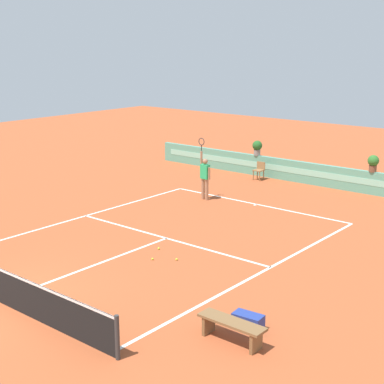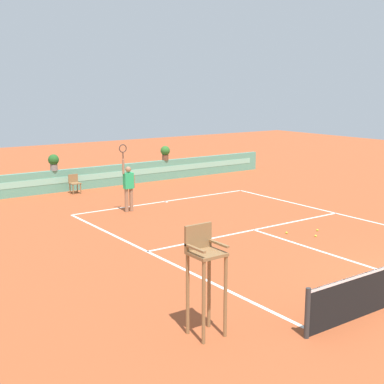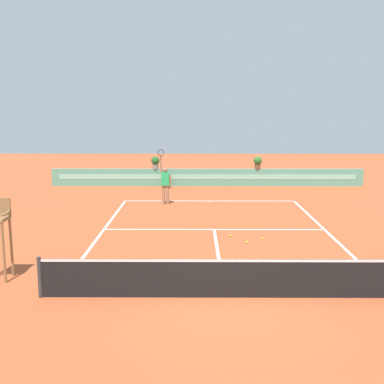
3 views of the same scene
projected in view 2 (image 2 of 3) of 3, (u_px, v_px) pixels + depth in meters
ground_plane at (262, 233)px, 17.42m from camera, size 60.00×60.00×0.00m
court_lines at (247, 228)px, 17.99m from camera, size 8.32×11.94×0.01m
back_wall_barrier at (114, 175)px, 25.63m from camera, size 18.00×0.21×1.00m
umpire_chair at (205, 267)px, 10.03m from camera, size 0.60×0.60×2.14m
ball_kid_chair at (74, 183)px, 23.71m from camera, size 0.44×0.44×0.85m
tennis_player at (128, 185)px, 20.13m from camera, size 0.62×0.23×2.58m
tennis_ball_near_baseline at (317, 230)px, 17.59m from camera, size 0.07×0.07×0.07m
tennis_ball_mid_court at (287, 233)px, 17.27m from camera, size 0.07×0.07×0.07m
tennis_ball_by_sideline at (316, 236)px, 16.90m from camera, size 0.07×0.07×0.07m
potted_plant_left at (54, 161)px, 23.76m from camera, size 0.48×0.48×0.72m
potted_plant_right at (165, 152)px, 27.11m from camera, size 0.48×0.48×0.72m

